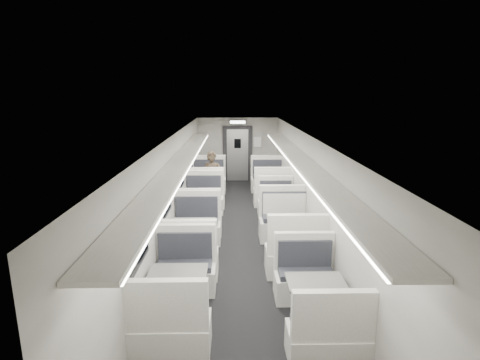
{
  "coord_description": "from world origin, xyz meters",
  "views": [
    {
      "loc": [
        -0.18,
        -8.05,
        3.32
      ],
      "look_at": [
        0.0,
        1.14,
        1.16
      ],
      "focal_mm": 28.0,
      "sensor_mm": 36.0,
      "label": 1
    }
  ],
  "objects_px": {
    "booth_left_b": "(201,208)",
    "booth_right_d": "(315,302)",
    "vestibule_door": "(238,154)",
    "booth_right_b": "(279,210)",
    "passenger": "(212,179)",
    "booth_right_c": "(290,236)",
    "booth_left_a": "(207,186)",
    "exit_sign": "(238,122)",
    "booth_right_a": "(270,185)",
    "booth_left_c": "(193,239)",
    "booth_left_d": "(179,294)"
  },
  "relations": [
    {
      "from": "booth_right_d",
      "to": "vestibule_door",
      "type": "height_order",
      "value": "vestibule_door"
    },
    {
      "from": "booth_right_b",
      "to": "passenger",
      "type": "height_order",
      "value": "passenger"
    },
    {
      "from": "passenger",
      "to": "booth_left_b",
      "type": "bearing_deg",
      "value": -92.7
    },
    {
      "from": "booth_right_b",
      "to": "booth_right_c",
      "type": "bearing_deg",
      "value": -90.0
    },
    {
      "from": "booth_left_a",
      "to": "vestibule_door",
      "type": "bearing_deg",
      "value": 67.99
    },
    {
      "from": "booth_left_d",
      "to": "booth_right_c",
      "type": "relative_size",
      "value": 0.91
    },
    {
      "from": "vestibule_door",
      "to": "booth_left_b",
      "type": "bearing_deg",
      "value": -102.04
    },
    {
      "from": "booth_left_b",
      "to": "booth_right_d",
      "type": "distance_m",
      "value": 4.89
    },
    {
      "from": "booth_left_a",
      "to": "booth_right_a",
      "type": "bearing_deg",
      "value": 3.69
    },
    {
      "from": "booth_left_a",
      "to": "booth_left_c",
      "type": "xyz_separation_m",
      "value": [
        0.0,
        -4.33,
        -0.02
      ]
    },
    {
      "from": "booth_right_b",
      "to": "passenger",
      "type": "bearing_deg",
      "value": 139.5
    },
    {
      "from": "booth_right_d",
      "to": "vestibule_door",
      "type": "bearing_deg",
      "value": 96.23
    },
    {
      "from": "booth_left_d",
      "to": "booth_left_b",
      "type": "bearing_deg",
      "value": 90.0
    },
    {
      "from": "booth_right_b",
      "to": "exit_sign",
      "type": "distance_m",
      "value": 4.85
    },
    {
      "from": "booth_left_d",
      "to": "vestibule_door",
      "type": "distance_m",
      "value": 8.98
    },
    {
      "from": "booth_left_d",
      "to": "booth_left_c",
      "type": "bearing_deg",
      "value": 90.0
    },
    {
      "from": "booth_right_c",
      "to": "booth_right_a",
      "type": "bearing_deg",
      "value": 90.0
    },
    {
      "from": "booth_right_c",
      "to": "vestibule_door",
      "type": "height_order",
      "value": "vestibule_door"
    },
    {
      "from": "booth_left_c",
      "to": "booth_right_a",
      "type": "xyz_separation_m",
      "value": [
        2.0,
        4.46,
        0.01
      ]
    },
    {
      "from": "booth_right_b",
      "to": "booth_right_d",
      "type": "bearing_deg",
      "value": -90.0
    },
    {
      "from": "booth_left_a",
      "to": "booth_left_c",
      "type": "relative_size",
      "value": 1.06
    },
    {
      "from": "booth_right_d",
      "to": "passenger",
      "type": "xyz_separation_m",
      "value": [
        -1.79,
        5.85,
        0.47
      ]
    },
    {
      "from": "booth_right_a",
      "to": "booth_left_a",
      "type": "bearing_deg",
      "value": -176.31
    },
    {
      "from": "booth_left_a",
      "to": "booth_right_c",
      "type": "distance_m",
      "value": 4.68
    },
    {
      "from": "booth_left_c",
      "to": "passenger",
      "type": "height_order",
      "value": "passenger"
    },
    {
      "from": "vestibule_door",
      "to": "booth_right_c",
      "type": "bearing_deg",
      "value": -81.51
    },
    {
      "from": "vestibule_door",
      "to": "booth_right_a",
      "type": "bearing_deg",
      "value": -66.91
    },
    {
      "from": "passenger",
      "to": "exit_sign",
      "type": "xyz_separation_m",
      "value": [
        0.79,
        2.81,
        1.45
      ]
    },
    {
      "from": "booth_left_c",
      "to": "booth_right_c",
      "type": "distance_m",
      "value": 2.0
    },
    {
      "from": "booth_left_b",
      "to": "booth_right_a",
      "type": "height_order",
      "value": "booth_right_a"
    },
    {
      "from": "exit_sign",
      "to": "booth_left_d",
      "type": "bearing_deg",
      "value": -96.78
    },
    {
      "from": "booth_left_a",
      "to": "booth_left_b",
      "type": "distance_m",
      "value": 2.22
    },
    {
      "from": "passenger",
      "to": "booth_left_a",
      "type": "bearing_deg",
      "value": 110.46
    },
    {
      "from": "exit_sign",
      "to": "booth_right_c",
      "type": "bearing_deg",
      "value": -80.86
    },
    {
      "from": "booth_right_a",
      "to": "exit_sign",
      "type": "bearing_deg",
      "value": 118.3
    },
    {
      "from": "booth_left_a",
      "to": "booth_right_b",
      "type": "height_order",
      "value": "booth_left_a"
    },
    {
      "from": "booth_left_b",
      "to": "booth_right_b",
      "type": "height_order",
      "value": "booth_left_b"
    },
    {
      "from": "booth_left_b",
      "to": "booth_left_c",
      "type": "relative_size",
      "value": 1.01
    },
    {
      "from": "booth_right_c",
      "to": "passenger",
      "type": "bearing_deg",
      "value": 117.7
    },
    {
      "from": "booth_left_c",
      "to": "booth_right_d",
      "type": "bearing_deg",
      "value": -49.56
    },
    {
      "from": "booth_right_b",
      "to": "exit_sign",
      "type": "xyz_separation_m",
      "value": [
        -1.0,
        4.34,
        1.92
      ]
    },
    {
      "from": "booth_right_d",
      "to": "passenger",
      "type": "relative_size",
      "value": 1.22
    },
    {
      "from": "booth_right_b",
      "to": "booth_left_a",
      "type": "bearing_deg",
      "value": 130.39
    },
    {
      "from": "booth_right_a",
      "to": "booth_right_d",
      "type": "xyz_separation_m",
      "value": [
        0.0,
        -6.81,
        -0.04
      ]
    },
    {
      "from": "booth_left_b",
      "to": "passenger",
      "type": "height_order",
      "value": "passenger"
    },
    {
      "from": "vestibule_door",
      "to": "exit_sign",
      "type": "xyz_separation_m",
      "value": [
        0.0,
        -0.49,
        1.24
      ]
    },
    {
      "from": "booth_left_c",
      "to": "booth_right_b",
      "type": "xyz_separation_m",
      "value": [
        2.0,
        1.98,
        -0.03
      ]
    },
    {
      "from": "booth_left_a",
      "to": "passenger",
      "type": "height_order",
      "value": "passenger"
    },
    {
      "from": "booth_right_a",
      "to": "booth_right_b",
      "type": "distance_m",
      "value": 2.48
    },
    {
      "from": "booth_left_a",
      "to": "booth_left_b",
      "type": "bearing_deg",
      "value": -90.0
    }
  ]
}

